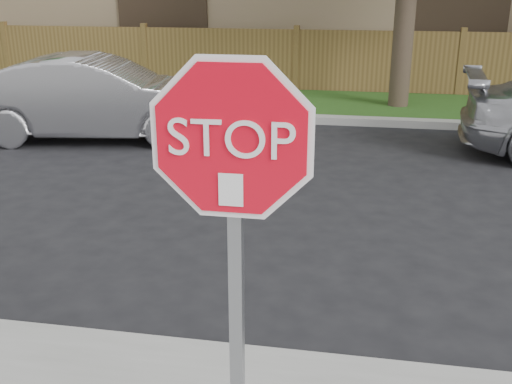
# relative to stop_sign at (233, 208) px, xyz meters

# --- Properties ---
(ground) EXTENTS (90.00, 90.00, 0.00)m
(ground) POSITION_rel_stop_sign_xyz_m (-1.17, 1.48, -1.83)
(ground) COLOR black
(ground) RESTS_ON ground
(far_curb) EXTENTS (70.00, 0.30, 0.15)m
(far_curb) POSITION_rel_stop_sign_xyz_m (-1.17, 9.63, -1.75)
(far_curb) COLOR gray
(far_curb) RESTS_ON ground
(grass_strip) EXTENTS (70.00, 3.00, 0.12)m
(grass_strip) POSITION_rel_stop_sign_xyz_m (-1.17, 11.28, -1.77)
(grass_strip) COLOR #1E4714
(grass_strip) RESTS_ON ground
(fence) EXTENTS (70.00, 0.12, 1.60)m
(fence) POSITION_rel_stop_sign_xyz_m (-1.17, 12.88, -1.03)
(fence) COLOR brown
(fence) RESTS_ON ground
(stop_sign) EXTENTS (1.01, 0.13, 2.55)m
(stop_sign) POSITION_rel_stop_sign_xyz_m (0.00, 0.00, 0.00)
(stop_sign) COLOR gray
(stop_sign) RESTS_ON sidewalk_near
(sedan_left) EXTENTS (4.78, 2.30, 1.51)m
(sedan_left) POSITION_rel_stop_sign_xyz_m (-4.18, 7.65, -1.08)
(sedan_left) COLOR #9E9EA2
(sedan_left) RESTS_ON ground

